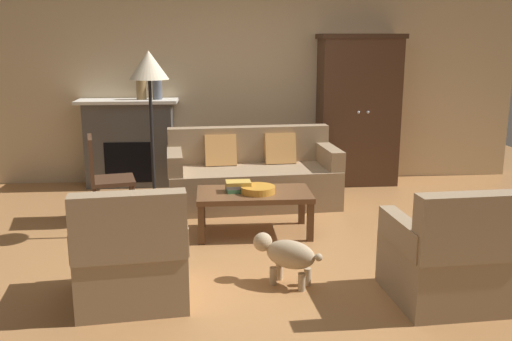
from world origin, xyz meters
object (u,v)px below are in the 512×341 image
object	(u,v)px
floor_lamp	(149,76)
dog	(287,254)
couch	(252,177)
fruit_bowl	(258,190)
fireplace	(130,142)
side_chair_wooden	(103,173)
coffee_table	(254,197)
mantel_vase_slate	(157,89)
armoire	(358,110)
armchair_near_left	(132,260)
book_stack	(238,186)
mantel_vase_bronze	(141,87)
armchair_near_right	(449,260)

from	to	relation	value
floor_lamp	dog	world-z (taller)	floor_lamp
couch	fruit_bowl	bearing A→B (deg)	-91.23
fireplace	floor_lamp	world-z (taller)	floor_lamp
floor_lamp	side_chair_wooden	bearing A→B (deg)	138.80
coffee_table	fruit_bowl	xyz separation A→B (m)	(0.03, -0.04, 0.09)
floor_lamp	dog	size ratio (longest dim) A/B	3.51
mantel_vase_slate	floor_lamp	distance (m)	1.99
fireplace	couch	size ratio (longest dim) A/B	0.64
armoire	armchair_near_left	distance (m)	4.18
armchair_near_left	dog	xyz separation A→B (m)	(1.14, 0.19, -0.07)
armchair_near_left	coffee_table	bearing A→B (deg)	54.82
armchair_near_left	mantel_vase_slate	bearing A→B (deg)	91.69
couch	floor_lamp	size ratio (longest dim) A/B	1.12
book_stack	armchair_near_left	bearing A→B (deg)	-120.35
mantel_vase_bronze	book_stack	bearing A→B (deg)	-59.91
mantel_vase_slate	dog	xyz separation A→B (m)	(1.24, -3.17, -1.00)
armchair_near_left	armchair_near_right	world-z (taller)	same
side_chair_wooden	fireplace	bearing A→B (deg)	87.55
armoire	floor_lamp	xyz separation A→B (m)	(-2.45, -1.91, 0.56)
armoire	dog	xyz separation A→B (m)	(-1.33, -3.11, -0.72)
couch	armchair_near_left	xyz separation A→B (m)	(-1.04, -2.42, -0.00)
mantel_vase_slate	floor_lamp	bearing A→B (deg)	-86.44
fireplace	armchair_near_left	distance (m)	3.43
couch	book_stack	distance (m)	1.03
couch	mantel_vase_bronze	world-z (taller)	mantel_vase_bronze
coffee_table	dog	size ratio (longest dim) A/B	2.19
coffee_table	armchair_near_left	world-z (taller)	armchair_near_left
side_chair_wooden	dog	distance (m)	2.41
book_stack	armchair_near_right	bearing A→B (deg)	-48.24
fruit_bowl	side_chair_wooden	size ratio (longest dim) A/B	0.37
fruit_bowl	mantel_vase_slate	distance (m)	2.44
fireplace	book_stack	distance (m)	2.36
armchair_near_left	floor_lamp	xyz separation A→B (m)	(0.02, 1.40, 1.21)
mantel_vase_slate	armchair_near_left	world-z (taller)	mantel_vase_slate
armchair_near_left	fireplace	bearing A→B (deg)	98.06
fireplace	couch	xyz separation A→B (m)	(1.52, -0.97, -0.25)
floor_lamp	mantel_vase_slate	bearing A→B (deg)	93.56
mantel_vase_slate	armchair_near_left	size ratio (longest dim) A/B	0.29
couch	dog	xyz separation A→B (m)	(0.11, -2.23, -0.07)
mantel_vase_slate	armoire	bearing A→B (deg)	-1.34
mantel_vase_bronze	mantel_vase_slate	size ratio (longest dim) A/B	1.23
book_stack	dog	world-z (taller)	book_stack
dog	side_chair_wooden	bearing A→B (deg)	134.67
side_chair_wooden	fruit_bowl	bearing A→B (deg)	-19.32
dog	coffee_table	bearing A→B (deg)	97.69
coffee_table	mantel_vase_bronze	size ratio (longest dim) A/B	3.54
fruit_bowl	armchair_near_left	world-z (taller)	armchair_near_left
coffee_table	mantel_vase_slate	world-z (taller)	mantel_vase_slate
armoire	armchair_near_right	distance (m)	3.56
armchair_near_right	dog	bearing A→B (deg)	161.31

